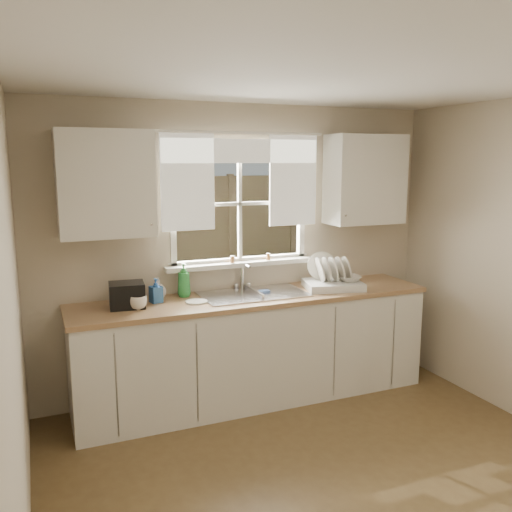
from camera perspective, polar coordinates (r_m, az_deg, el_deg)
name	(u,v)px	position (r m, az deg, el deg)	size (l,w,h in m)	color
room_walls	(380,311)	(2.97, 12.95, -5.62)	(3.62, 4.02, 2.50)	beige
ceiling	(383,64)	(2.95, 13.19, 19.06)	(3.60, 4.00, 0.02)	silver
window	(240,223)	(4.72, -1.65, 3.51)	(1.38, 0.16, 1.06)	white
curtains	(242,171)	(4.64, -1.44, 8.94)	(1.50, 0.03, 0.81)	white
base_cabinets	(255,350)	(4.67, -0.14, -9.83)	(3.00, 0.62, 0.87)	white
countertop	(255,298)	(4.54, -0.15, -4.42)	(3.04, 0.65, 0.04)	#A47B52
upper_cabinet_left	(105,184)	(4.24, -15.57, 7.33)	(0.70, 0.33, 0.80)	white
upper_cabinet_right	(365,180)	(5.07, 11.41, 7.90)	(0.70, 0.33, 0.80)	white
wall_outlet	(328,262)	(5.15, 7.62, -0.60)	(0.08, 0.01, 0.12)	beige
sill_jars	(251,258)	(4.74, -0.57, -0.21)	(0.38, 0.04, 0.06)	brown
backyard	(148,84)	(11.12, -11.29, 17.32)	(20.00, 10.00, 6.13)	#335421
sink	(253,303)	(4.58, -0.30, -4.96)	(0.88, 0.52, 0.40)	#B7B7BC
dish_rack	(333,280)	(4.81, 8.06, -2.56)	(0.56, 0.47, 0.31)	silver
bowl	(349,278)	(4.83, 9.78, -2.33)	(0.20, 0.20, 0.05)	silver
soap_bottle_a	(184,280)	(4.50, -7.61, -2.51)	(0.11, 0.11, 0.28)	#2D8A3A
soap_bottle_b	(156,291)	(4.36, -10.50, -3.60)	(0.09, 0.09, 0.19)	#2E66AF
soap_bottle_c	(158,289)	(4.47, -10.32, -3.39)	(0.14, 0.14, 0.18)	beige
saucer	(197,302)	(4.34, -6.27, -4.80)	(0.18, 0.18, 0.01)	silver
cup	(138,302)	(4.21, -12.31, -4.80)	(0.13, 0.13, 0.11)	white
black_appliance	(127,295)	(4.27, -13.44, -4.01)	(0.26, 0.23, 0.19)	black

